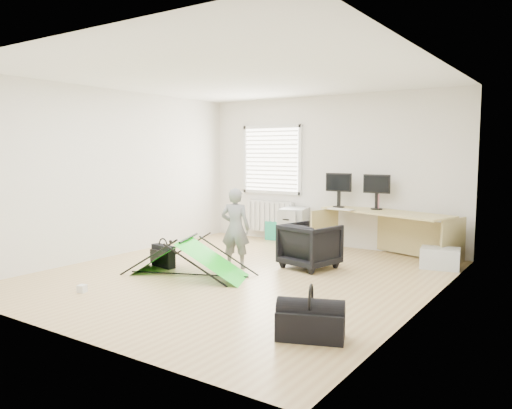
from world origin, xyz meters
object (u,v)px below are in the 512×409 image
Objects in this scene: laptop_bag at (163,256)px; kite at (189,257)px; monitor_left at (339,195)px; person at (235,228)px; monitor_right at (377,197)px; office_chair at (310,246)px; duffel_bag at (311,325)px; thermos at (377,202)px; filing_cabinet at (294,227)px; desk at (384,234)px; storage_crate at (440,258)px.

kite is at bearing -4.02° from laptop_bag.
laptop_bag is (-1.58, -2.67, -0.80)m from monitor_left.
person reaches higher than kite.
person is (-1.32, -2.18, -0.37)m from monitor_right.
office_chair is 2.83m from duffel_bag.
laptop_bag is at bearing -129.20° from thermos.
thermos reaches higher than duffel_bag.
thermos is 1.73m from office_chair.
monitor_right is at bearing -10.42° from filing_cabinet.
thermos reaches higher than office_chair.
desk is 1.07m from storage_crate.
storage_crate is at bearing -23.61° from filing_cabinet.
monitor_right is at bearing 81.16° from duffel_bag.
thermos is (1.51, 0.13, 0.53)m from filing_cabinet.
office_chair is (1.09, -1.46, -0.01)m from filing_cabinet.
filing_cabinet is at bearing 85.10° from laptop_bag.
duffel_bag is at bearing -12.18° from laptop_bag.
monitor_right is 0.73× the size of duffel_bag.
filing_cabinet reaches higher than office_chair.
thermos is 4.25m from duffel_bag.
person reaches higher than thermos.
storage_crate is (1.18, -0.55, -0.72)m from thermos.
filing_cabinet reaches higher than kite.
desk is 4.86× the size of monitor_right.
filing_cabinet is 1.57× the size of laptop_bag.
desk is at bearing 33.63° from kite.
filing_cabinet is at bearing -40.55° from office_chair.
thermos is (0.00, 0.02, -0.09)m from monitor_right.
person is 2.72× the size of laptop_bag.
office_chair is at bearing 96.54° from duffel_bag.
person is (-0.66, -2.12, -0.37)m from monitor_left.
desk is at bearing -101.06° from office_chair.
monitor_right is at bearing -101.73° from thermos.
desk is 5.02× the size of laptop_bag.
thermos is (0.66, 0.09, -0.09)m from monitor_left.
thermos is at bearing 154.80° from storage_crate.
monitor_left is at bearing -177.84° from monitor_right.
desk is 4.77× the size of monitor_left.
kite is (-1.17, -1.33, -0.07)m from office_chair.
filing_cabinet is 1.61m from thermos.
thermos is at bearing 154.16° from desk.
kite is 3.89× the size of laptop_bag.
laptop_bag reaches higher than storage_crate.
laptop_bag is at bearing 135.59° from duffel_bag.
person is 3.03m from storage_crate.
desk reaches higher than storage_crate.
storage_crate is (2.69, -0.42, -0.19)m from filing_cabinet.
monitor_left is 1.78× the size of thermos.
office_chair is 0.62× the size of person.
storage_crate is 1.25× the size of laptop_bag.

